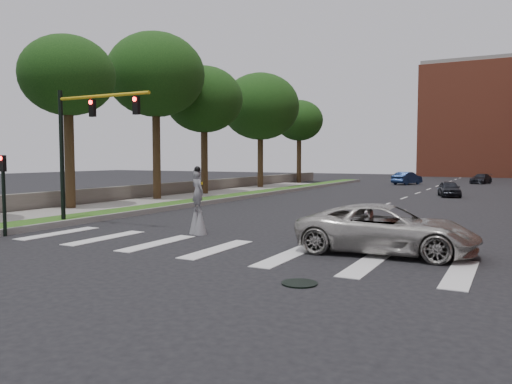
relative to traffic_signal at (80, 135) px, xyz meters
name	(u,v)px	position (x,y,z in m)	size (l,w,h in m)	color
ground_plane	(235,258)	(9.78, -3.00, -4.15)	(160.00, 160.00, 0.00)	black
grass_median	(236,196)	(-1.72, 17.00, -4.03)	(2.00, 60.00, 0.25)	#275317
median_curb	(248,197)	(-0.67, 17.00, -4.01)	(0.20, 60.00, 0.28)	gray
sidewalk_left	(114,206)	(-4.72, 7.00, -4.06)	(4.00, 60.00, 0.18)	gray
stone_wall	(192,187)	(-7.22, 19.00, -3.60)	(0.50, 56.00, 1.10)	#5E5951
manhole	(299,283)	(12.78, -5.00, -4.13)	(0.90, 0.90, 0.04)	black
building_backdrop	(508,121)	(15.78, 75.00, 4.85)	(26.00, 14.00, 18.00)	#A34B33
traffic_signal	(80,135)	(0.00, 0.00, 0.00)	(5.30, 0.23, 6.20)	black
secondary_signal	(4,187)	(-0.52, -3.50, -2.20)	(0.25, 0.21, 3.23)	black
stilt_performer	(198,208)	(5.99, 0.50, -3.08)	(0.82, 0.62, 2.78)	#362615
suv_crossing	(386,229)	(13.75, 0.00, -3.35)	(2.66, 5.77, 1.60)	#AEABA4
car_near	(449,189)	(12.69, 26.04, -3.52)	(1.50, 3.72, 1.27)	black
car_mid	(407,178)	(6.21, 42.66, -3.43)	(1.53, 4.39, 1.45)	navy
car_far	(481,179)	(13.65, 48.65, -3.57)	(1.63, 4.01, 1.16)	black
tree_1	(67,77)	(-5.67, 4.42, 3.63)	(5.42, 5.42, 10.15)	#362615
tree_2	(155,75)	(-5.43, 12.04, 4.77)	(6.97, 6.97, 11.93)	#362615
tree_3	(204,100)	(-5.27, 17.94, 3.63)	(6.32, 6.32, 10.51)	#362615
tree_4	(260,107)	(-5.25, 27.94, 3.97)	(7.73, 7.73, 11.43)	#362615
tree_5	(299,121)	(-6.38, 40.52, 3.43)	(5.83, 5.83, 10.11)	#362615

